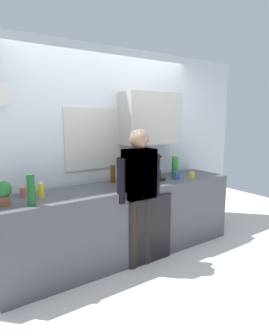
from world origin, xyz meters
TOP-DOWN VIEW (x-y plane):
  - ground_plane at (0.00, 0.00)m, footprint 8.00×8.00m
  - kitchen_counter at (0.00, 0.30)m, footprint 3.04×0.64m
  - dishwasher_panel at (0.17, -0.03)m, footprint 0.56×0.02m
  - back_wall_assembly at (0.07, 0.70)m, footprint 4.64×0.42m
  - coffee_maker at (0.48, 0.34)m, footprint 0.20×0.20m
  - bottle_clear_soda at (0.85, 0.35)m, footprint 0.09×0.09m
  - bottle_red_vinegar at (0.27, 0.15)m, footprint 0.06×0.06m
  - bottle_amber_beer at (-0.06, 0.49)m, footprint 0.06×0.06m
  - bottle_green_wine at (-1.16, 0.09)m, footprint 0.07×0.07m
  - bottle_dark_sauce at (0.19, 0.07)m, footprint 0.06×0.06m
  - bottle_olive_oil at (0.27, 0.42)m, footprint 0.06×0.06m
  - cup_blue_mug at (0.76, 0.20)m, footprint 0.08×0.08m
  - cup_terracotta_mug at (-1.14, 0.48)m, footprint 0.08×0.08m
  - cup_yellow_cup at (0.97, 0.14)m, footprint 0.07×0.07m
  - mixing_bowl at (0.08, 0.31)m, footprint 0.22×0.22m
  - potted_plant at (-1.37, 0.25)m, footprint 0.15×0.15m
  - dish_soap at (-1.01, 0.32)m, footprint 0.06×0.06m
  - person_at_sink at (0.00, 0.00)m, footprint 0.57×0.22m
  - person_guest at (0.00, 0.00)m, footprint 0.57×0.22m

SIDE VIEW (x-z plane):
  - ground_plane at x=0.00m, z-range 0.00..0.00m
  - dishwasher_panel at x=0.17m, z-range 0.00..0.82m
  - kitchen_counter at x=0.00m, z-range 0.00..0.91m
  - person_at_sink at x=0.00m, z-range 0.15..1.75m
  - person_guest at x=0.00m, z-range 0.15..1.75m
  - mixing_bowl at x=0.08m, z-range 0.91..0.99m
  - cup_yellow_cup at x=0.97m, z-range 0.91..1.00m
  - cup_terracotta_mug at x=-1.14m, z-range 0.91..1.00m
  - cup_blue_mug at x=0.76m, z-range 0.91..1.01m
  - dish_soap at x=-1.01m, z-range 0.90..1.08m
  - bottle_dark_sauce at x=0.19m, z-range 0.91..1.09m
  - bottle_red_vinegar at x=0.27m, z-range 0.91..1.13m
  - bottle_amber_beer at x=-0.06m, z-range 0.91..1.14m
  - bottle_olive_oil at x=0.27m, z-range 0.91..1.16m
  - potted_plant at x=-1.37m, z-range 0.93..1.16m
  - bottle_clear_soda at x=0.85m, z-range 0.91..1.19m
  - coffee_maker at x=0.48m, z-range 0.89..1.22m
  - bottle_green_wine at x=-1.16m, z-range 0.91..1.21m
  - back_wall_assembly at x=0.07m, z-range 0.06..2.66m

